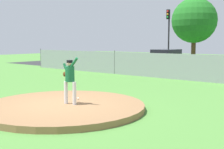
% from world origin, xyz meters
% --- Properties ---
extents(ground_plane, '(80.00, 80.00, 0.00)m').
position_xyz_m(ground_plane, '(0.00, 6.00, 0.00)').
color(ground_plane, '#4C8438').
extents(asphalt_strip, '(44.00, 7.00, 0.01)m').
position_xyz_m(asphalt_strip, '(0.00, 14.50, 0.00)').
color(asphalt_strip, '#2B2B2D').
rests_on(asphalt_strip, ground_plane).
extents(pitchers_mound, '(5.69, 5.69, 0.20)m').
position_xyz_m(pitchers_mound, '(0.00, 0.00, 0.10)').
color(pitchers_mound, olive).
rests_on(pitchers_mound, ground_plane).
extents(pitcher_youth, '(0.79, 0.32, 1.66)m').
position_xyz_m(pitcher_youth, '(0.20, 0.11, 1.16)').
color(pitcher_youth, silver).
rests_on(pitcher_youth, pitchers_mound).
extents(baseball, '(0.07, 0.07, 0.07)m').
position_xyz_m(baseball, '(-0.19, 0.88, 0.24)').
color(baseball, white).
rests_on(baseball, pitchers_mound).
extents(chainlink_fence, '(28.91, 0.07, 1.71)m').
position_xyz_m(chainlink_fence, '(-0.00, 10.00, 0.81)').
color(chainlink_fence, gray).
rests_on(chainlink_fence, ground_plane).
extents(parked_car_champagne, '(1.88, 4.38, 1.72)m').
position_xyz_m(parked_car_champagne, '(-4.21, 14.84, 0.81)').
color(parked_car_champagne, tan).
rests_on(parked_car_champagne, ground_plane).
extents(traffic_cone_orange, '(0.40, 0.40, 0.55)m').
position_xyz_m(traffic_cone_orange, '(-9.46, 17.49, 0.26)').
color(traffic_cone_orange, orange).
rests_on(traffic_cone_orange, asphalt_strip).
extents(traffic_light_near, '(0.28, 0.46, 5.36)m').
position_xyz_m(traffic_light_near, '(-6.20, 18.74, 3.63)').
color(traffic_light_near, black).
rests_on(traffic_light_near, ground_plane).
extents(tree_bushy_near, '(4.77, 4.77, 6.95)m').
position_xyz_m(tree_bushy_near, '(-5.72, 23.43, 4.54)').
color(tree_bushy_near, '#4C331E').
rests_on(tree_bushy_near, ground_plane).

